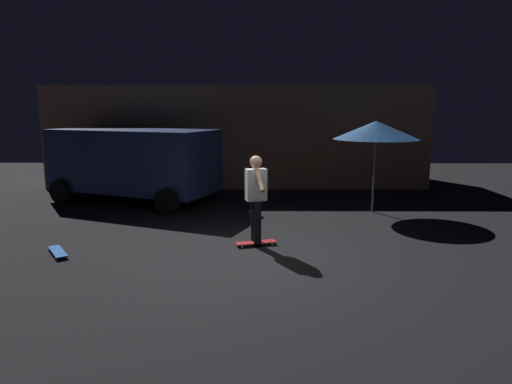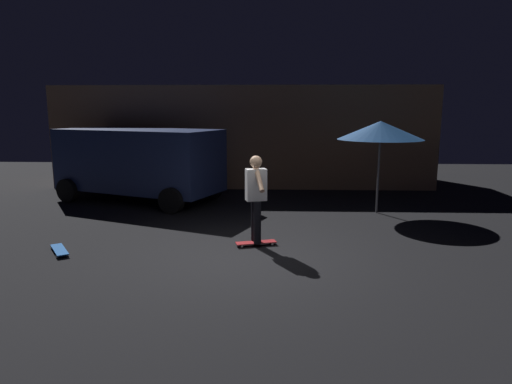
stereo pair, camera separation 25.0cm
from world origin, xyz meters
name	(u,v)px [view 1 (the left image)]	position (x,y,z in m)	size (l,w,h in m)	color
ground_plane	(250,258)	(0.00, 0.00, 0.00)	(28.00, 28.00, 0.00)	black
low_building	(239,135)	(-0.60, 8.66, 1.66)	(12.51, 3.60, 3.33)	#AD7F56
parked_van	(133,161)	(-3.38, 4.93, 1.16)	(4.98, 3.60, 2.03)	navy
patio_umbrella	(376,130)	(3.04, 3.66, 2.07)	(2.10, 2.10, 2.30)	slate
skateboard_ridden	(256,243)	(0.10, 0.76, 0.06)	(0.80, 0.41, 0.07)	#AD1E23
skateboard_spare	(58,252)	(-3.48, 0.17, 0.06)	(0.61, 0.76, 0.07)	#1959B2
skater	(256,193)	(0.10, 0.76, 1.04)	(0.43, 0.97, 1.67)	black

